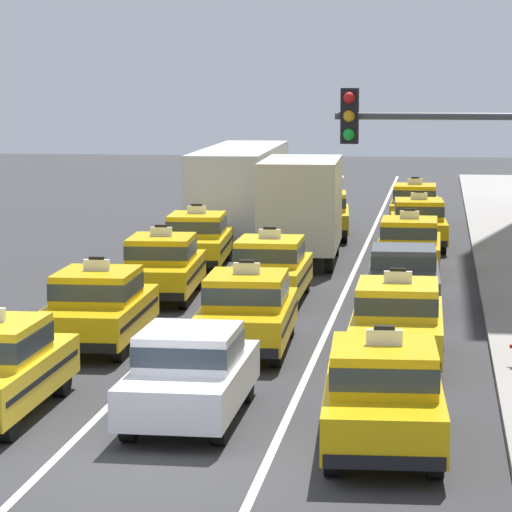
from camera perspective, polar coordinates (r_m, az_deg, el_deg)
The scene contains 19 objects.
ground_plane at distance 19.76m, azimuth -4.44°, elevation -9.18°, with size 160.00×160.00×0.00m, color #353538.
lane_stripe_left_center at distance 39.30m, azimuth -0.49°, elevation -0.72°, with size 0.14×80.00×0.01m, color silver.
lane_stripe_center_right at distance 38.97m, azimuth 4.17°, elevation -0.81°, with size 0.14×80.00×0.01m, color silver.
taxi_left_second at distance 28.58m, azimuth -6.79°, elevation -2.15°, with size 1.95×4.61×1.96m.
taxi_left_third at distance 34.60m, azimuth -4.06°, elevation -0.41°, with size 2.09×4.66×1.96m.
taxi_left_fourth at distance 40.28m, azimuth -2.54°, elevation 0.73°, with size 2.10×4.66×1.96m.
bus_left_fifth at distance 48.67m, azimuth -0.65°, elevation 3.04°, with size 2.80×11.26×3.22m.
sedan_center_nearest at distance 22.28m, azimuth -2.85°, elevation -4.98°, with size 1.77×4.30×1.58m.
taxi_center_second at distance 27.88m, azimuth -0.38°, elevation -2.34°, with size 1.96×4.62×1.96m.
taxi_center_third at distance 34.01m, azimuth 0.61°, elevation -0.54°, with size 1.86×4.58×1.96m.
box_truck_center_fourth at distance 41.53m, azimuth 2.03°, elevation 2.19°, with size 2.47×7.03×3.27m.
taxi_center_fifth at distance 47.96m, azimuth 2.92°, elevation 1.84°, with size 2.13×4.68×1.96m.
taxi_right_nearest at distance 20.69m, azimuth 5.50°, elevation -5.90°, with size 2.03×4.64×1.96m.
taxi_right_second at distance 26.84m, azimuth 6.10°, elevation -2.78°, with size 1.86×4.57×1.96m.
sedan_right_third at distance 33.13m, azimuth 6.36°, elevation -0.85°, with size 1.84×4.33×1.58m.
taxi_right_fourth at distance 39.02m, azimuth 6.60°, elevation 0.47°, with size 1.83×4.56×1.96m.
taxi_right_fifth at distance 45.27m, azimuth 7.00°, elevation 1.44°, with size 2.03×4.64×1.96m.
taxi_right_sixth at distance 51.68m, azimuth 6.84°, elevation 2.21°, with size 1.82×4.56×1.96m.
traffic_light_pole at distance 18.38m, azimuth 9.10°, elevation 1.65°, with size 2.87×0.33×5.58m.
Camera 1 is at (4.10, -18.47, 5.70)m, focal length 93.05 mm.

